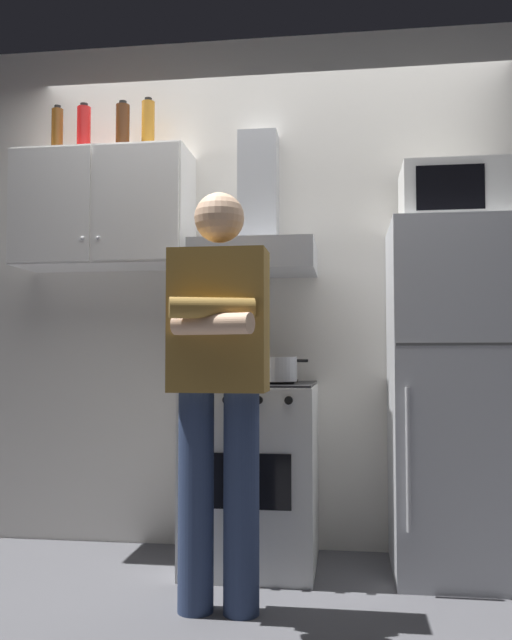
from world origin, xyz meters
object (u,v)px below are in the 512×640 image
(bottle_rum_dark, at_px, (123,128))
(microwave, at_px, (453,196))
(bottle_liquor_amber, at_px, (148,127))
(upper_cabinet, at_px, (104,210))
(stove_oven, at_px, (253,473))
(range_hood, at_px, (256,235))
(bottle_beer_brown, at_px, (57,131))
(refrigerator, at_px, (457,397))
(person_standing, at_px, (219,379))
(bottle_soda_red, at_px, (84,130))
(cooking_pot, at_px, (277,369))

(bottle_rum_dark, bearing_deg, microwave, -3.08)
(bottle_liquor_amber, bearing_deg, upper_cabinet, -172.08)
(upper_cabinet, height_order, stove_oven, upper_cabinet)
(stove_oven, bearing_deg, range_hood, 90.00)
(bottle_beer_brown, bearing_deg, refrigerator, -3.29)
(upper_cabinet, distance_m, refrigerator, 2.00)
(upper_cabinet, bearing_deg, stove_oven, -8.90)
(refrigerator, bearing_deg, person_standing, -148.77)
(refrigerator, relative_size, bottle_soda_red, 6.04)
(person_standing, xyz_separation_m, cooking_pot, (0.18, 0.49, 0.03))
(microwave, height_order, bottle_liquor_amber, bottle_liquor_amber)
(upper_cabinet, height_order, cooking_pot, upper_cabinet)
(microwave, height_order, bottle_beer_brown, bottle_beer_brown)
(refrigerator, relative_size, person_standing, 0.98)
(bottle_beer_brown, bearing_deg, bottle_soda_red, -1.51)
(person_standing, relative_size, bottle_liquor_amber, 5.58)
(bottle_beer_brown, bearing_deg, microwave, -2.77)
(person_standing, relative_size, bottle_rum_dark, 6.19)
(stove_oven, xyz_separation_m, bottle_soda_red, (-0.91, 0.11, 1.74))
(range_hood, bearing_deg, cooking_pot, -62.12)
(microwave, xyz_separation_m, bottle_liquor_amber, (-1.53, 0.14, 0.45))
(range_hood, distance_m, refrigerator, 1.25)
(person_standing, xyz_separation_m, bottle_beer_brown, (-1.01, 0.72, 1.27))
(upper_cabinet, height_order, bottle_soda_red, bottle_soda_red)
(microwave, distance_m, bottle_beer_brown, 2.06)
(upper_cabinet, distance_m, bottle_liquor_amber, 0.49)
(stove_oven, height_order, bottle_soda_red, bottle_soda_red)
(bottle_rum_dark, relative_size, bottle_beer_brown, 1.01)
(range_hood, distance_m, bottle_liquor_amber, 0.83)
(stove_oven, bearing_deg, bottle_soda_red, 172.96)
(microwave, relative_size, cooking_pot, 1.68)
(stove_oven, relative_size, refrigerator, 0.55)
(bottle_liquor_amber, relative_size, bottle_soda_red, 1.11)
(microwave, relative_size, bottle_soda_red, 1.81)
(stove_oven, xyz_separation_m, microwave, (0.95, 0.02, 1.31))
(stove_oven, distance_m, person_standing, 0.77)
(refrigerator, height_order, bottle_beer_brown, bottle_beer_brown)
(upper_cabinet, relative_size, range_hood, 1.20)
(stove_oven, bearing_deg, microwave, 1.15)
(bottle_liquor_amber, bearing_deg, refrigerator, -5.83)
(cooking_pot, height_order, bottle_liquor_amber, bottle_liquor_amber)
(stove_oven, height_order, bottle_rum_dark, bottle_rum_dark)
(range_hood, bearing_deg, bottle_liquor_amber, 177.03)
(upper_cabinet, distance_m, person_standing, 1.35)
(bottle_beer_brown, height_order, bottle_soda_red, bottle_soda_red)
(refrigerator, xyz_separation_m, person_standing, (-1.00, -0.61, 0.10))
(refrigerator, bearing_deg, bottle_rum_dark, 176.28)
(upper_cabinet, height_order, person_standing, upper_cabinet)
(upper_cabinet, relative_size, microwave, 1.88)
(bottle_rum_dark, height_order, bottle_beer_brown, bottle_rum_dark)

